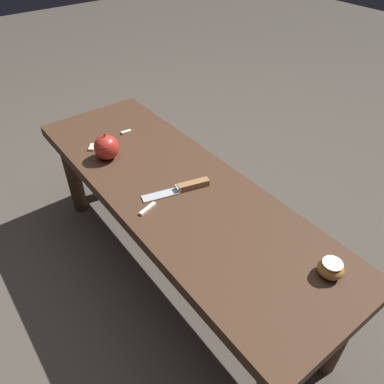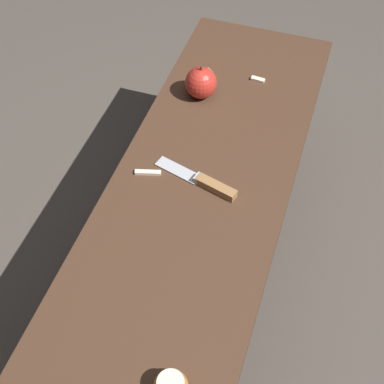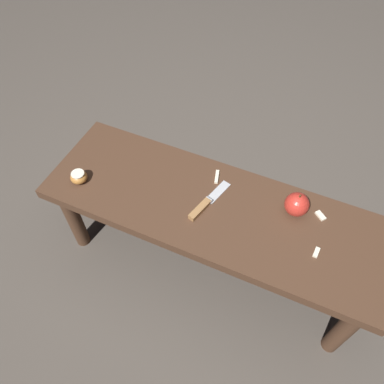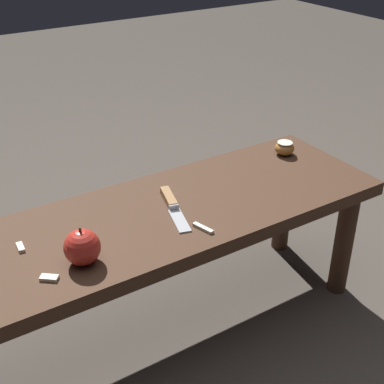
{
  "view_description": "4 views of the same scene",
  "coord_description": "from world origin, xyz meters",
  "px_view_note": "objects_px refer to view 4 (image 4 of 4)",
  "views": [
    {
      "loc": [
        0.74,
        -0.51,
        1.14
      ],
      "look_at": [
        0.08,
        -0.0,
        0.45
      ],
      "focal_mm": 35.0,
      "sensor_mm": 36.0,
      "label": 1
    },
    {
      "loc": [
        0.79,
        0.23,
        1.36
      ],
      "look_at": [
        0.08,
        -0.0,
        0.45
      ],
      "focal_mm": 50.0,
      "sensor_mm": 36.0,
      "label": 2
    },
    {
      "loc": [
        -0.25,
        0.73,
        1.49
      ],
      "look_at": [
        0.08,
        -0.0,
        0.45
      ],
      "focal_mm": 35.0,
      "sensor_mm": 36.0,
      "label": 3
    },
    {
      "loc": [
        -0.59,
        -1.06,
        1.16
      ],
      "look_at": [
        0.08,
        -0.0,
        0.45
      ],
      "focal_mm": 50.0,
      "sensor_mm": 36.0,
      "label": 4
    }
  ],
  "objects_px": {
    "wooden_bench": "(166,231)",
    "knife": "(171,203)",
    "apple_cut": "(285,148)",
    "apple_whole": "(82,247)"
  },
  "relations": [
    {
      "from": "apple_cut",
      "to": "wooden_bench",
      "type": "bearing_deg",
      "value": -168.96
    },
    {
      "from": "knife",
      "to": "apple_cut",
      "type": "bearing_deg",
      "value": 115.27
    },
    {
      "from": "knife",
      "to": "apple_cut",
      "type": "distance_m",
      "value": 0.48
    },
    {
      "from": "knife",
      "to": "apple_whole",
      "type": "distance_m",
      "value": 0.32
    },
    {
      "from": "knife",
      "to": "apple_whole",
      "type": "xyz_separation_m",
      "value": [
        -0.3,
        -0.11,
        0.03
      ]
    },
    {
      "from": "knife",
      "to": "wooden_bench",
      "type": "bearing_deg",
      "value": -46.73
    },
    {
      "from": "wooden_bench",
      "to": "apple_cut",
      "type": "bearing_deg",
      "value": 11.04
    },
    {
      "from": "apple_whole",
      "to": "wooden_bench",
      "type": "bearing_deg",
      "value": 19.3
    },
    {
      "from": "wooden_bench",
      "to": "knife",
      "type": "height_order",
      "value": "knife"
    },
    {
      "from": "apple_cut",
      "to": "apple_whole",
      "type": "bearing_deg",
      "value": -165.97
    }
  ]
}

